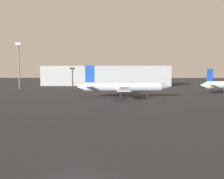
# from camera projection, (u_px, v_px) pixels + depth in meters

# --- Properties ---
(airplane_distant) EXTENTS (28.19, 22.51, 9.50)m
(airplane_distant) POSITION_uv_depth(u_px,v_px,m) (123.00, 87.00, 64.35)
(airplane_distant) COLOR #B2BCCC
(airplane_distant) RESTS_ON ground_plane
(light_mast_left) EXTENTS (2.40, 0.50, 20.60)m
(light_mast_left) POSITION_uv_depth(u_px,v_px,m) (19.00, 63.00, 96.55)
(light_mast_left) COLOR slate
(light_mast_left) RESTS_ON ground_plane
(terminal_building) EXTENTS (72.49, 20.26, 11.15)m
(terminal_building) POSITION_uv_depth(u_px,v_px,m) (106.00, 76.00, 129.26)
(terminal_building) COLOR #999EA3
(terminal_building) RESTS_ON ground_plane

